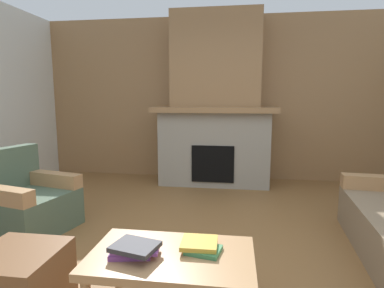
% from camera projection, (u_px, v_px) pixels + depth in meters
% --- Properties ---
extents(ground, '(9.00, 9.00, 0.00)m').
position_uv_depth(ground, '(192.00, 266.00, 2.56)').
color(ground, brown).
extents(wall_back_wood_panel, '(6.00, 0.12, 2.70)m').
position_uv_depth(wall_back_wood_panel, '(217.00, 99.00, 5.30)').
color(wall_back_wood_panel, '#997047').
rests_on(wall_back_wood_panel, ground).
extents(fireplace, '(1.90, 0.82, 2.70)m').
position_uv_depth(fireplace, '(215.00, 111.00, 4.96)').
color(fireplace, gray).
rests_on(fireplace, ground).
extents(armchair, '(0.91, 0.91, 0.85)m').
position_uv_depth(armchair, '(25.00, 203.00, 3.22)').
color(armchair, '#4C604C').
rests_on(armchair, ground).
extents(coffee_table, '(1.00, 0.60, 0.43)m').
position_uv_depth(coffee_table, '(171.00, 262.00, 1.90)').
color(coffee_table, tan).
rests_on(coffee_table, ground).
extents(ottoman, '(0.52, 0.52, 0.40)m').
position_uv_depth(ottoman, '(19.00, 281.00, 2.00)').
color(ottoman, brown).
rests_on(ottoman, ground).
extents(book_stack_near_edge, '(0.32, 0.27, 0.08)m').
position_uv_depth(book_stack_near_edge, '(134.00, 249.00, 1.86)').
color(book_stack_near_edge, '#7A3D84').
rests_on(book_stack_near_edge, coffee_table).
extents(book_stack_center, '(0.26, 0.24, 0.05)m').
position_uv_depth(book_stack_center, '(201.00, 246.00, 1.93)').
color(book_stack_center, '#3D7F4C').
rests_on(book_stack_center, coffee_table).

